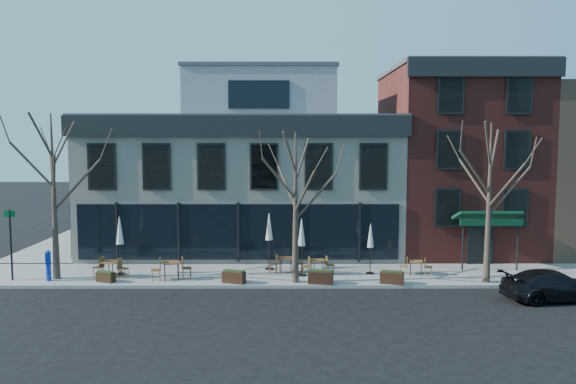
{
  "coord_description": "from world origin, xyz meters",
  "views": [
    {
      "loc": [
        2.59,
        -29.77,
        6.86
      ],
      "look_at": [
        2.67,
        2.0,
        3.85
      ],
      "focal_mm": 35.0,
      "sensor_mm": 36.0,
      "label": 1
    }
  ],
  "objects_px": {
    "umbrella_0": "(120,234)",
    "parked_sedan": "(554,286)",
    "cafe_set_0": "(111,267)",
    "call_box": "(48,264)"
  },
  "relations": [
    {
      "from": "parked_sedan",
      "to": "cafe_set_0",
      "type": "xyz_separation_m",
      "value": [
        -19.95,
        3.46,
        -0.0
      ]
    },
    {
      "from": "cafe_set_0",
      "to": "umbrella_0",
      "type": "height_order",
      "value": "umbrella_0"
    },
    {
      "from": "call_box",
      "to": "parked_sedan",
      "type": "bearing_deg",
      "value": -7.01
    },
    {
      "from": "call_box",
      "to": "umbrella_0",
      "type": "distance_m",
      "value": 3.53
    },
    {
      "from": "cafe_set_0",
      "to": "umbrella_0",
      "type": "relative_size",
      "value": 0.65
    },
    {
      "from": "umbrella_0",
      "to": "cafe_set_0",
      "type": "bearing_deg",
      "value": -117.71
    },
    {
      "from": "call_box",
      "to": "cafe_set_0",
      "type": "bearing_deg",
      "value": 13.72
    },
    {
      "from": "parked_sedan",
      "to": "umbrella_0",
      "type": "height_order",
      "value": "umbrella_0"
    },
    {
      "from": "parked_sedan",
      "to": "cafe_set_0",
      "type": "height_order",
      "value": "parked_sedan"
    },
    {
      "from": "umbrella_0",
      "to": "parked_sedan",
      "type": "bearing_deg",
      "value": -11.65
    }
  ]
}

